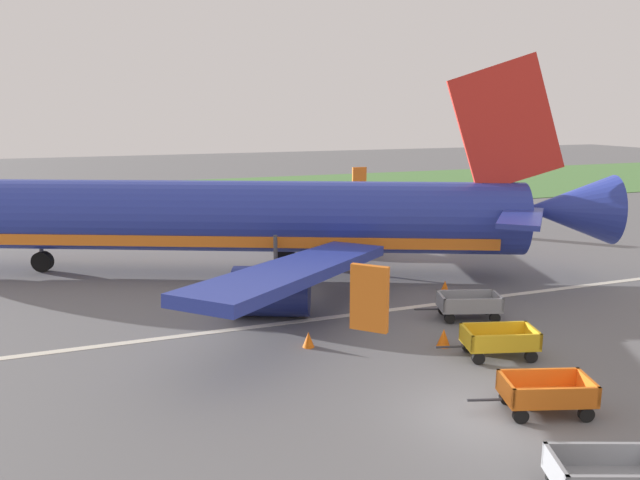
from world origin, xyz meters
The scene contains 11 objects.
ground_plane centered at (0.00, 0.00, 0.00)m, with size 220.00×220.00×0.00m, color slate.
grass_strip centered at (0.00, 49.43, 0.03)m, with size 220.00×28.00×0.06m, color #518442.
apron_stripe centered at (0.00, 9.53, 0.01)m, with size 120.00×0.36×0.01m, color silver.
airplane centered at (-2.32, 17.43, 3.05)m, with size 35.82×29.32×11.34m.
baggage_cart_nearest centered at (0.24, -4.18, 0.60)m, with size 3.58×2.19×1.07m.
baggage_cart_second_in_row centered at (1.78, -0.35, 0.60)m, with size 3.61×2.09×1.07m.
baggage_cart_third_in_row centered at (3.03, 3.52, 0.60)m, with size 3.62×2.02×1.07m.
baggage_cart_fourth_in_row centered at (4.35, 7.37, 0.60)m, with size 3.60×2.11×1.07m.
traffic_cone_near_plane centered at (-2.97, 6.77, 0.29)m, with size 0.44×0.44×0.58m, color orange.
traffic_cone_mid_apron centered at (5.47, 11.01, 0.29)m, with size 0.45×0.45×0.59m, color orange.
traffic_cone_by_carts centered at (1.75, 5.09, 0.33)m, with size 0.51×0.51×0.67m, color orange.
Camera 1 is at (-10.00, -13.32, 8.59)m, focal length 34.30 mm.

